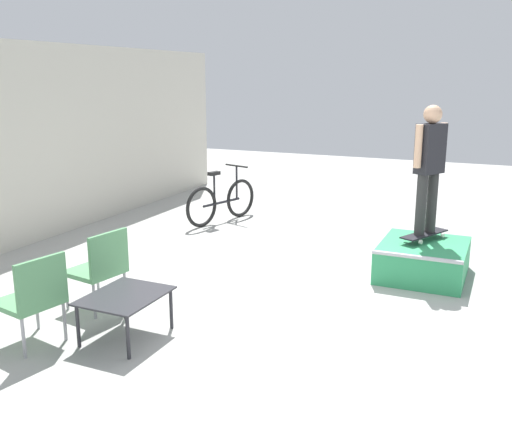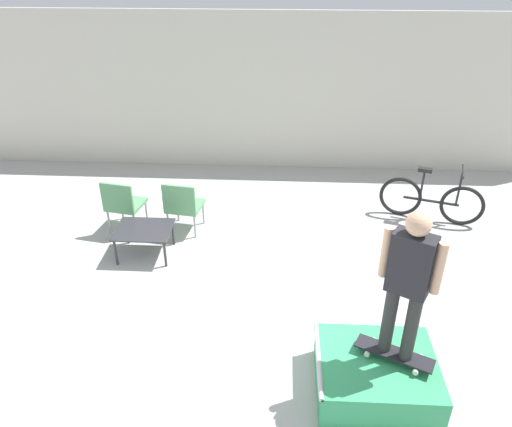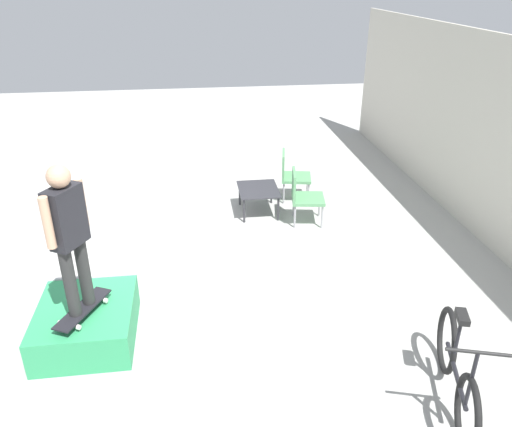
{
  "view_description": "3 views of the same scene",
  "coord_description": "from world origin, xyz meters",
  "px_view_note": "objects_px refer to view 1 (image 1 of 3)",
  "views": [
    {
      "loc": [
        -5.72,
        -1.98,
        2.49
      ],
      "look_at": [
        0.46,
        0.8,
        0.86
      ],
      "focal_mm": 40.0,
      "sensor_mm": 36.0,
      "label": 1
    },
    {
      "loc": [
        0.43,
        -4.79,
        4.24
      ],
      "look_at": [
        0.1,
        1.16,
        0.82
      ],
      "focal_mm": 35.0,
      "sensor_mm": 36.0,
      "label": 2
    },
    {
      "loc": [
        6.19,
        0.21,
        3.77
      ],
      "look_at": [
        0.43,
        0.98,
        0.94
      ],
      "focal_mm": 35.0,
      "sensor_mm": 36.0,
      "label": 3
    }
  ],
  "objects_px": {
    "person_skater": "(430,160)",
    "bicycle": "(222,201)",
    "skateboard_on_ramp": "(424,234)",
    "patio_chair_left": "(33,296)",
    "skate_ramp_box": "(423,260)",
    "patio_chair_right": "(100,266)",
    "coffee_table": "(125,300)"
  },
  "relations": [
    {
      "from": "skate_ramp_box",
      "to": "patio_chair_left",
      "type": "relative_size",
      "value": 1.38
    },
    {
      "from": "skateboard_on_ramp",
      "to": "patio_chair_left",
      "type": "distance_m",
      "value": 4.74
    },
    {
      "from": "skate_ramp_box",
      "to": "patio_chair_right",
      "type": "bearing_deg",
      "value": 130.03
    },
    {
      "from": "patio_chair_right",
      "to": "patio_chair_left",
      "type": "bearing_deg",
      "value": 8.91
    },
    {
      "from": "skateboard_on_ramp",
      "to": "patio_chair_right",
      "type": "relative_size",
      "value": 0.89
    },
    {
      "from": "patio_chair_left",
      "to": "patio_chair_right",
      "type": "relative_size",
      "value": 1.0
    },
    {
      "from": "patio_chair_left",
      "to": "patio_chair_right",
      "type": "xyz_separation_m",
      "value": [
        0.95,
        -0.0,
        0.0
      ]
    },
    {
      "from": "person_skater",
      "to": "coffee_table",
      "type": "relative_size",
      "value": 2.0
    },
    {
      "from": "skate_ramp_box",
      "to": "patio_chair_left",
      "type": "distance_m",
      "value": 4.64
    },
    {
      "from": "skate_ramp_box",
      "to": "bicycle",
      "type": "xyz_separation_m",
      "value": [
        1.44,
        3.64,
        0.15
      ]
    },
    {
      "from": "coffee_table",
      "to": "bicycle",
      "type": "xyz_separation_m",
      "value": [
        4.45,
        1.28,
        -0.02
      ]
    },
    {
      "from": "person_skater",
      "to": "skate_ramp_box",
      "type": "bearing_deg",
      "value": -141.34
    },
    {
      "from": "person_skater",
      "to": "coffee_table",
      "type": "xyz_separation_m",
      "value": [
        -3.17,
        2.34,
        -1.08
      ]
    },
    {
      "from": "patio_chair_left",
      "to": "person_skater",
      "type": "bearing_deg",
      "value": 151.32
    },
    {
      "from": "person_skater",
      "to": "bicycle",
      "type": "distance_m",
      "value": 3.99
    },
    {
      "from": "skateboard_on_ramp",
      "to": "coffee_table",
      "type": "relative_size",
      "value": 0.98
    },
    {
      "from": "skate_ramp_box",
      "to": "skateboard_on_ramp",
      "type": "bearing_deg",
      "value": 9.41
    },
    {
      "from": "patio_chair_right",
      "to": "bicycle",
      "type": "xyz_separation_m",
      "value": [
        3.99,
        0.61,
        -0.13
      ]
    },
    {
      "from": "person_skater",
      "to": "bicycle",
      "type": "relative_size",
      "value": 1.01
    },
    {
      "from": "person_skater",
      "to": "patio_chair_right",
      "type": "distance_m",
      "value": 4.16
    },
    {
      "from": "skate_ramp_box",
      "to": "bicycle",
      "type": "distance_m",
      "value": 3.92
    },
    {
      "from": "skateboard_on_ramp",
      "to": "bicycle",
      "type": "bearing_deg",
      "value": 96.27
    },
    {
      "from": "bicycle",
      "to": "patio_chair_right",
      "type": "bearing_deg",
      "value": -154.56
    },
    {
      "from": "skate_ramp_box",
      "to": "person_skater",
      "type": "relative_size",
      "value": 0.76
    },
    {
      "from": "skateboard_on_ramp",
      "to": "patio_chair_left",
      "type": "bearing_deg",
      "value": 166.35
    },
    {
      "from": "bicycle",
      "to": "person_skater",
      "type": "bearing_deg",
      "value": -92.76
    },
    {
      "from": "person_skater",
      "to": "bicycle",
      "type": "height_order",
      "value": "person_skater"
    },
    {
      "from": "patio_chair_left",
      "to": "skate_ramp_box",
      "type": "bearing_deg",
      "value": 149.83
    },
    {
      "from": "skateboard_on_ramp",
      "to": "coffee_table",
      "type": "height_order",
      "value": "skateboard_on_ramp"
    },
    {
      "from": "skateboard_on_ramp",
      "to": "patio_chair_left",
      "type": "relative_size",
      "value": 0.89
    },
    {
      "from": "skateboard_on_ramp",
      "to": "patio_chair_right",
      "type": "xyz_separation_m",
      "value": [
        -2.71,
        3.01,
        -0.01
      ]
    },
    {
      "from": "patio_chair_left",
      "to": "patio_chair_right",
      "type": "distance_m",
      "value": 0.95
    }
  ]
}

